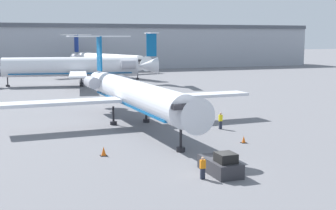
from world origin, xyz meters
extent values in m
plane|color=slate|center=(0.00, 0.00, 0.00)|extent=(600.00, 600.00, 0.00)
cube|color=#9EA3AD|center=(0.00, 120.00, 6.50)|extent=(180.00, 16.00, 13.01)
cube|color=#4C515B|center=(0.00, 120.00, 13.61)|extent=(180.00, 16.80, 1.20)
cylinder|color=silver|center=(-0.56, 20.32, 3.72)|extent=(4.07, 27.76, 3.12)
cone|color=silver|center=(-0.04, 5.25, 3.72)|extent=(3.21, 2.60, 3.12)
cube|color=black|center=(-0.08, 6.25, 4.27)|extent=(2.68, 0.79, 0.44)
cone|color=silver|center=(-1.10, 35.87, 3.72)|extent=(2.93, 3.53, 2.81)
cube|color=#0C5999|center=(-0.56, 20.32, 2.71)|extent=(3.66, 24.99, 0.20)
cube|color=silver|center=(7.66, 21.99, 3.02)|extent=(13.52, 3.37, 0.36)
cube|color=silver|center=(-8.88, 21.42, 3.02)|extent=(13.52, 3.37, 0.36)
cylinder|color=#ADADB7|center=(1.29, 32.02, 4.11)|extent=(1.66, 3.41, 1.55)
cylinder|color=#ADADB7|center=(-3.22, 31.86, 4.11)|extent=(1.66, 3.41, 1.55)
cube|color=#0C5999|center=(-1.12, 36.55, 7.77)|extent=(0.32, 2.21, 4.97)
cube|color=silver|center=(-1.12, 36.55, 10.25)|extent=(9.00, 2.11, 0.20)
cylinder|color=black|center=(-0.12, 7.50, 1.08)|extent=(0.24, 0.24, 2.16)
cylinder|color=black|center=(-0.12, 7.50, 0.20)|extent=(0.80, 0.80, 0.40)
cylinder|color=black|center=(-2.66, 22.24, 1.08)|extent=(0.24, 0.24, 2.16)
cylinder|color=black|center=(-2.66, 22.24, 0.20)|extent=(0.80, 0.80, 0.40)
cylinder|color=black|center=(1.40, 22.38, 1.08)|extent=(0.24, 0.24, 2.16)
cylinder|color=black|center=(1.40, 22.38, 0.20)|extent=(0.80, 0.80, 0.40)
cube|color=#2D2D33|center=(0.16, 0.26, 0.54)|extent=(1.91, 4.10, 1.08)
cube|color=black|center=(0.16, -0.64, 1.43)|extent=(1.34, 1.48, 0.70)
cube|color=black|center=(0.16, 2.23, 0.38)|extent=(1.72, 0.30, 0.65)
cube|color=#232838|center=(-1.66, -0.59, 0.39)|extent=(0.32, 0.20, 0.79)
cube|color=orange|center=(-1.66, -0.59, 1.10)|extent=(0.40, 0.24, 0.62)
sphere|color=tan|center=(-1.66, -0.59, 1.53)|extent=(0.23, 0.23, 0.23)
cube|color=#232838|center=(7.90, 15.60, 0.45)|extent=(0.32, 0.20, 0.90)
cube|color=yellow|center=(7.90, 15.60, 1.25)|extent=(0.40, 0.24, 0.71)
sphere|color=tan|center=(7.90, 15.60, 1.73)|extent=(0.26, 0.26, 0.26)
cube|color=black|center=(-6.90, 8.44, 0.02)|extent=(0.61, 0.61, 0.04)
cone|color=orange|center=(-6.90, 8.44, 0.42)|extent=(0.43, 0.43, 0.76)
cube|color=black|center=(6.90, 8.61, 0.02)|extent=(0.51, 0.51, 0.04)
cone|color=orange|center=(6.90, 8.61, 0.37)|extent=(0.37, 0.37, 0.66)
cylinder|color=white|center=(12.58, 90.54, 4.00)|extent=(12.47, 29.06, 3.61)
cone|color=white|center=(17.55, 75.19, 4.00)|extent=(4.33, 3.86, 3.61)
cube|color=black|center=(17.19, 76.29, 4.63)|extent=(3.14, 1.61, 0.44)
cone|color=white|center=(7.46, 106.40, 4.00)|extent=(4.32, 4.78, 3.25)
cube|color=navy|center=(12.58, 90.54, 2.83)|extent=(11.23, 26.16, 0.20)
cube|color=white|center=(20.57, 94.66, 3.19)|extent=(14.42, 7.39, 0.36)
cube|color=white|center=(3.70, 89.21, 3.19)|extent=(14.42, 7.39, 0.36)
cylinder|color=#ADADB7|center=(11.36, 103.11, 4.45)|extent=(2.83, 3.47, 2.00)
cylinder|color=#ADADB7|center=(6.21, 101.44, 4.45)|extent=(2.83, 3.47, 2.00)
cube|color=navy|center=(7.21, 107.16, 8.31)|extent=(0.91, 2.17, 5.00)
cube|color=white|center=(7.21, 107.16, 10.81)|extent=(9.12, 4.48, 0.20)
cylinder|color=black|center=(16.80, 77.51, 1.10)|extent=(0.24, 0.24, 2.19)
cylinder|color=black|center=(16.80, 77.51, 0.20)|extent=(0.80, 0.80, 0.40)
cylinder|color=black|center=(9.71, 91.78, 1.10)|extent=(0.24, 0.24, 2.19)
cylinder|color=black|center=(9.71, 91.78, 0.20)|extent=(0.80, 0.80, 0.40)
cylinder|color=black|center=(14.18, 93.23, 1.10)|extent=(0.24, 0.24, 2.19)
cylinder|color=black|center=(14.18, 93.23, 0.20)|extent=(0.80, 0.80, 0.40)
cylinder|color=white|center=(-0.26, 68.93, 3.97)|extent=(28.17, 8.69, 4.04)
cube|color=black|center=(-14.32, 71.34, 4.68)|extent=(1.27, 3.51, 0.44)
cone|color=white|center=(15.68, 66.21, 3.97)|extent=(5.00, 4.34, 3.64)
cube|color=#0C5999|center=(-0.26, 68.93, 2.66)|extent=(25.36, 7.82, 0.20)
cube|color=white|center=(-0.41, 59.75, 3.06)|extent=(5.53, 14.44, 0.36)
cube|color=white|center=(2.65, 77.64, 3.06)|extent=(5.53, 14.44, 0.36)
cylinder|color=#ADADB7|center=(10.80, 64.08, 4.48)|extent=(3.29, 2.48, 2.00)
cylinder|color=#ADADB7|center=(11.78, 69.84, 4.48)|extent=(3.29, 2.48, 2.00)
cube|color=#0C5999|center=(16.56, 66.06, 8.49)|extent=(2.21, 0.61, 5.00)
cube|color=white|center=(16.56, 66.06, 10.99)|extent=(3.29, 9.17, 0.20)
cylinder|color=black|center=(-13.02, 71.11, 0.97)|extent=(0.24, 0.24, 1.95)
cylinder|color=black|center=(-13.02, 71.11, 0.20)|extent=(0.80, 0.80, 0.40)
cylinder|color=black|center=(2.15, 71.19, 0.97)|extent=(0.24, 0.24, 1.95)
cylinder|color=black|center=(2.15, 71.19, 0.20)|extent=(0.80, 0.80, 0.40)
cylinder|color=black|center=(1.27, 66.01, 0.97)|extent=(0.24, 0.24, 1.95)
cylinder|color=black|center=(1.27, 66.01, 0.20)|extent=(0.80, 0.80, 0.40)
camera|label=1|loc=(-15.33, -30.29, 10.15)|focal=50.00mm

